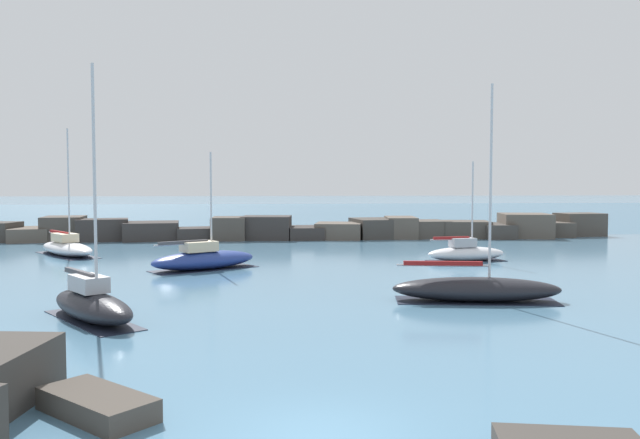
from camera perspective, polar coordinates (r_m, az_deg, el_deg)
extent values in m
plane|color=teal|center=(14.20, 0.01, -19.31)|extent=(600.00, 600.00, 0.00)
cube|color=teal|center=(123.09, -5.11, 0.62)|extent=(400.00, 116.00, 0.01)
cube|color=brown|center=(66.80, -24.94, -1.23)|extent=(4.59, 6.05, 1.31)
cube|color=#4C443D|center=(66.09, -22.37, -0.76)|extent=(4.21, 5.01, 2.36)
cube|color=#383330|center=(64.33, -19.27, -0.90)|extent=(5.36, 4.18, 2.15)
cube|color=#383330|center=(63.96, -15.13, -1.01)|extent=(5.73, 5.57, 1.78)
cube|color=#383330|center=(62.92, -11.15, -1.29)|extent=(4.90, 4.45, 1.22)
cube|color=#4C443D|center=(62.58, -8.30, -0.81)|extent=(3.50, 4.17, 2.26)
cube|color=#383330|center=(62.71, -4.91, -0.75)|extent=(5.24, 4.56, 2.33)
cube|color=#383330|center=(63.13, -1.42, -1.21)|extent=(3.62, 5.22, 1.23)
cube|color=brown|center=(63.14, 1.73, -1.03)|extent=(5.36, 5.36, 1.62)
cube|color=#423D38|center=(64.50, 4.95, -0.80)|extent=(4.62, 5.93, 1.98)
cube|color=brown|center=(64.94, 7.40, -0.71)|extent=(3.55, 5.44, 2.15)
cube|color=#4C443D|center=(65.44, 9.71, -0.86)|extent=(4.17, 4.73, 1.78)
cube|color=#4C443D|center=(66.11, 13.14, -0.88)|extent=(5.29, 4.73, 1.74)
cube|color=#423D38|center=(66.94, 15.62, -0.99)|extent=(3.34, 5.58, 1.44)
cube|color=brown|center=(68.25, 18.23, -0.52)|extent=(5.71, 5.90, 2.46)
cube|color=#4C443D|center=(71.04, 20.44, -0.80)|extent=(3.89, 5.74, 1.53)
cube|color=#4C443D|center=(72.47, 22.64, -0.42)|extent=(4.84, 3.68, 2.43)
cube|color=#4C443D|center=(16.17, -19.71, -15.62)|extent=(3.21, 3.17, 0.55)
ellipsoid|color=white|center=(45.89, 13.22, -3.07)|extent=(5.98, 2.63, 1.02)
cube|color=black|center=(45.95, 13.21, -3.69)|extent=(5.69, 2.56, 0.03)
cube|color=#B2B2B7|center=(45.69, 12.90, -2.05)|extent=(1.85, 1.28, 0.64)
cylinder|color=silver|center=(45.84, 13.76, 1.37)|extent=(0.12, 0.12, 6.10)
cylinder|color=#BCBCC1|center=(45.30, 11.91, -1.79)|extent=(3.18, 0.47, 0.10)
cube|color=maroon|center=(45.29, 11.92, -1.66)|extent=(2.71, 0.52, 0.20)
ellipsoid|color=white|center=(52.11, -22.13, -2.48)|extent=(6.75, 8.05, 1.04)
cube|color=black|center=(52.16, -22.11, -3.03)|extent=(6.47, 7.69, 0.03)
cube|color=beige|center=(52.42, -22.29, -1.53)|extent=(2.52, 2.77, 0.64)
cylinder|color=silver|center=(51.30, -22.01, 2.88)|extent=(0.12, 0.12, 8.69)
cylinder|color=#BCBCC1|center=(53.56, -22.73, -1.19)|extent=(2.71, 3.71, 0.10)
cube|color=maroon|center=(53.55, -22.73, -1.09)|extent=(2.40, 3.22, 0.20)
ellipsoid|color=black|center=(30.18, 14.10, -6.21)|extent=(8.07, 3.45, 1.12)
cube|color=black|center=(30.27, 14.09, -7.23)|extent=(7.68, 3.34, 0.03)
cylinder|color=silver|center=(29.90, 15.34, 3.38)|extent=(0.12, 0.12, 8.95)
cylinder|color=#BCBCC1|center=(29.77, 11.17, -4.14)|extent=(4.26, 0.79, 0.10)
cube|color=maroon|center=(29.76, 11.17, -3.95)|extent=(3.64, 0.78, 0.20)
ellipsoid|color=navy|center=(40.99, -10.55, -3.67)|extent=(7.40, 5.92, 1.18)
cube|color=black|center=(41.06, -10.54, -4.47)|extent=(7.07, 5.68, 0.03)
cube|color=beige|center=(40.73, -11.01, -2.44)|extent=(2.55, 2.30, 0.64)
cylinder|color=silver|center=(40.97, -9.93, 1.63)|extent=(0.12, 0.12, 6.39)
cylinder|color=#BCBCC1|center=(40.24, -12.38, -2.19)|extent=(3.39, 2.18, 0.10)
cube|color=#4C4C51|center=(40.23, -12.38, -2.05)|extent=(2.95, 1.95, 0.20)
ellipsoid|color=black|center=(26.83, -20.10, -7.47)|extent=(5.25, 6.31, 1.13)
cube|color=black|center=(26.93, -20.08, -8.62)|extent=(5.03, 6.03, 0.03)
cube|color=#B2B2B7|center=(26.98, -20.38, -5.51)|extent=(1.95, 2.16, 0.64)
cylinder|color=silver|center=(25.93, -19.92, 3.45)|extent=(0.12, 0.12, 9.02)
cylinder|color=#BCBCC1|center=(27.84, -21.10, -4.78)|extent=(2.14, 2.94, 0.10)
cube|color=#4C4C51|center=(27.83, -21.11, -4.57)|extent=(1.91, 2.56, 0.20)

